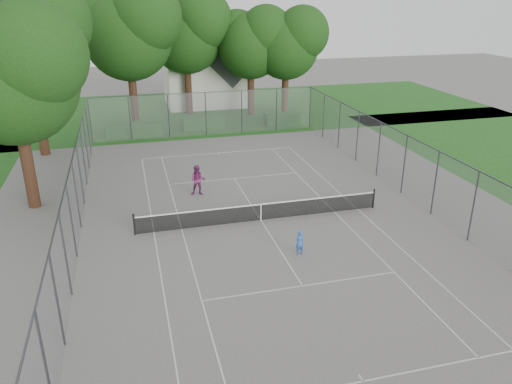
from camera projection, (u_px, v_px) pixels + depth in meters
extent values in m
plane|color=#605E5B|center=(261.00, 220.00, 25.92)|extent=(120.00, 120.00, 0.00)
cube|color=#1A4C15|center=(192.00, 111.00, 49.20)|extent=(60.00, 20.00, 0.00)
cube|color=beige|center=(363.00, 381.00, 15.27)|extent=(10.97, 0.06, 0.01)
cube|color=beige|center=(218.00, 153.00, 36.56)|extent=(10.97, 0.06, 0.01)
cube|color=beige|center=(154.00, 232.00, 24.62)|extent=(0.06, 23.77, 0.01)
cube|color=beige|center=(358.00, 209.00, 27.21)|extent=(0.06, 23.77, 0.01)
cube|color=beige|center=(182.00, 229.00, 24.94)|extent=(0.06, 23.77, 0.01)
cube|color=beige|center=(334.00, 212.00, 26.89)|extent=(0.06, 23.77, 0.01)
cube|color=beige|center=(303.00, 286.00, 20.18)|extent=(8.23, 0.06, 0.01)
cube|color=beige|center=(234.00, 178.00, 31.65)|extent=(8.23, 0.06, 0.01)
cube|color=beige|center=(261.00, 220.00, 25.92)|extent=(0.06, 12.80, 0.01)
cube|color=beige|center=(361.00, 378.00, 15.41)|extent=(0.06, 0.30, 0.01)
cube|color=beige|center=(219.00, 154.00, 36.42)|extent=(0.06, 0.30, 0.01)
cylinder|color=black|center=(134.00, 225.00, 24.20)|extent=(0.10, 0.10, 1.10)
cylinder|color=black|center=(374.00, 198.00, 27.22)|extent=(0.10, 0.10, 1.10)
cube|color=black|center=(261.00, 212.00, 25.75)|extent=(12.67, 0.01, 0.86)
cube|color=white|center=(261.00, 204.00, 25.57)|extent=(12.77, 0.03, 0.06)
cube|color=white|center=(261.00, 213.00, 25.75)|extent=(0.05, 0.02, 0.88)
cylinder|color=#38383D|center=(90.00, 121.00, 38.36)|extent=(0.08, 0.08, 3.50)
cylinder|color=#38383D|center=(310.00, 108.00, 42.61)|extent=(0.08, 0.08, 3.50)
cube|color=slate|center=(206.00, 114.00, 40.48)|extent=(18.00, 0.02, 3.50)
cube|color=slate|center=(74.00, 208.00, 23.13)|extent=(0.02, 34.00, 3.50)
cube|color=slate|center=(419.00, 174.00, 27.38)|extent=(0.02, 34.00, 3.50)
cube|color=#38383D|center=(205.00, 92.00, 39.82)|extent=(18.00, 0.05, 0.05)
cube|color=#38383D|center=(69.00, 172.00, 22.47)|extent=(0.05, 34.00, 0.05)
cube|color=#38383D|center=(423.00, 143.00, 26.72)|extent=(0.05, 34.00, 0.05)
cylinder|color=#331D12|center=(134.00, 98.00, 42.35)|extent=(0.67, 0.67, 5.11)
sphere|color=black|center=(128.00, 36.00, 40.43)|extent=(7.26, 7.26, 7.26)
sphere|color=black|center=(145.00, 17.00, 39.25)|extent=(5.81, 5.81, 5.81)
sphere|color=black|center=(110.00, 21.00, 40.53)|extent=(5.45, 5.45, 5.45)
cylinder|color=#331D12|center=(188.00, 89.00, 47.29)|extent=(0.65, 0.65, 4.82)
sphere|color=black|center=(186.00, 36.00, 45.47)|extent=(6.85, 6.85, 6.85)
sphere|color=black|center=(202.00, 20.00, 44.36)|extent=(5.48, 5.48, 5.48)
sphere|color=black|center=(171.00, 23.00, 45.57)|extent=(5.14, 5.14, 5.14)
cylinder|color=#331D12|center=(251.00, 92.00, 47.19)|extent=(0.63, 0.63, 4.25)
sphere|color=black|center=(251.00, 46.00, 45.59)|extent=(6.04, 6.04, 6.04)
sphere|color=black|center=(266.00, 32.00, 44.61)|extent=(4.83, 4.83, 4.83)
sphere|color=black|center=(237.00, 35.00, 45.68)|extent=(4.53, 4.53, 4.53)
cylinder|color=#331D12|center=(285.00, 93.00, 46.97)|extent=(0.63, 0.63, 4.23)
sphere|color=black|center=(286.00, 46.00, 45.38)|extent=(6.01, 6.01, 6.01)
sphere|color=black|center=(302.00, 33.00, 44.40)|extent=(4.81, 4.81, 4.81)
sphere|color=black|center=(273.00, 35.00, 45.46)|extent=(4.51, 4.51, 4.51)
cylinder|color=#331D12|center=(40.00, 119.00, 35.35)|extent=(0.67, 0.67, 5.17)
sphere|color=black|center=(27.00, 44.00, 33.40)|extent=(7.35, 7.35, 7.35)
sphere|color=black|center=(45.00, 21.00, 32.21)|extent=(5.88, 5.88, 5.88)
sphere|color=black|center=(6.00, 26.00, 33.50)|extent=(5.51, 5.51, 5.51)
cylinder|color=#331D12|center=(28.00, 167.00, 26.74)|extent=(0.64, 0.64, 4.61)
sphere|color=black|center=(12.00, 80.00, 25.01)|extent=(6.55, 6.55, 6.55)
sphere|color=black|center=(33.00, 55.00, 23.94)|extent=(5.24, 5.24, 5.24)
cube|color=#194917|center=(134.00, 130.00, 40.55)|extent=(4.46, 1.34, 1.11)
cube|color=#194917|center=(204.00, 123.00, 42.46)|extent=(3.54, 1.01, 1.11)
cube|color=#194917|center=(284.00, 119.00, 44.16)|extent=(3.39, 1.24, 1.02)
cube|color=silver|center=(207.00, 74.00, 51.04)|extent=(8.26, 6.20, 6.20)
cube|color=#424146|center=(205.00, 43.00, 49.87)|extent=(8.18, 6.40, 8.18)
imported|color=#3161B8|center=(299.00, 242.00, 22.40)|extent=(0.49, 0.39, 1.20)
imported|color=#74265D|center=(198.00, 180.00, 28.86)|extent=(1.00, 0.86, 1.78)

